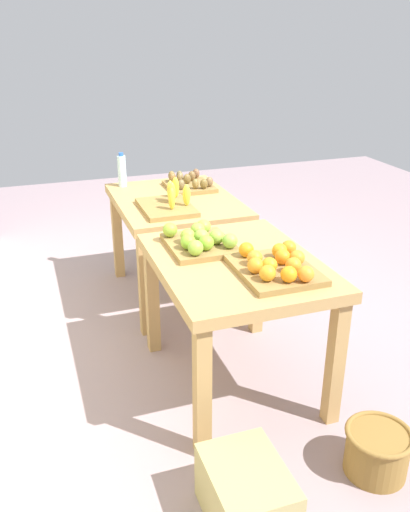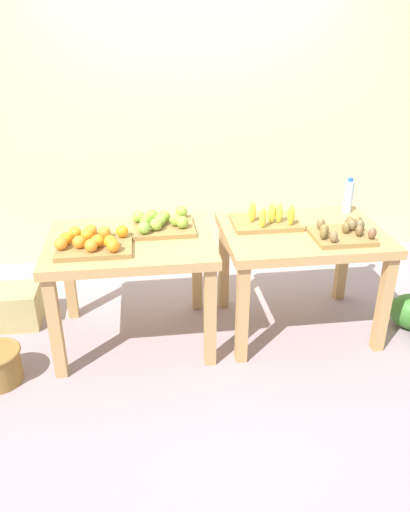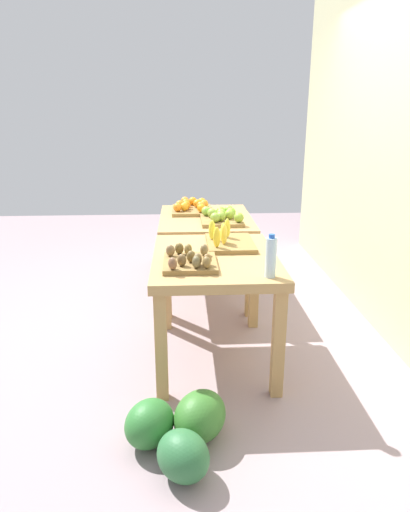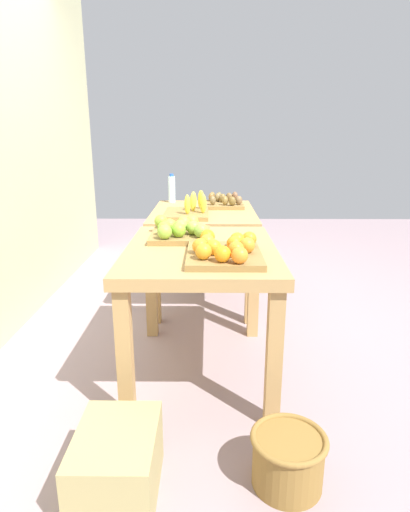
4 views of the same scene
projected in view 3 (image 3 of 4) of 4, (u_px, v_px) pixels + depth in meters
The scene contains 12 objects.
ground_plane at pixel (209, 321), 3.71m from camera, with size 8.00×8.00×0.00m, color gray.
back_wall at pixel (395, 130), 3.32m from camera, with size 4.40×0.12×3.00m, color beige.
display_table_left at pixel (206, 229), 4.05m from camera, with size 1.04×0.80×0.74m.
display_table_right at pixel (215, 271), 2.99m from camera, with size 1.04×0.80×0.74m.
orange_bin at pixel (192, 207), 4.20m from camera, with size 0.46×0.36×0.11m.
apple_bin at pixel (222, 217), 3.82m from camera, with size 0.41×0.36×0.11m.
banana_crate at pixel (228, 240), 3.16m from camera, with size 0.44×0.32×0.17m.
kiwi_bin at pixel (190, 261), 2.74m from camera, with size 0.37×0.32×0.10m.
water_bottle at pixel (271, 257), 2.54m from camera, with size 0.06×0.06×0.25m.
watermelon_pile at pixel (180, 429), 2.28m from camera, with size 0.65×0.62×0.26m.
wicker_basket at pixel (170, 256), 4.98m from camera, with size 0.30×0.30×0.22m.
cardboard_produce_box at pixel (228, 252), 5.06m from camera, with size 0.40×0.30×0.27m, color tan.
Camera 3 is at (3.37, -0.21, 1.64)m, focal length 32.03 mm.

